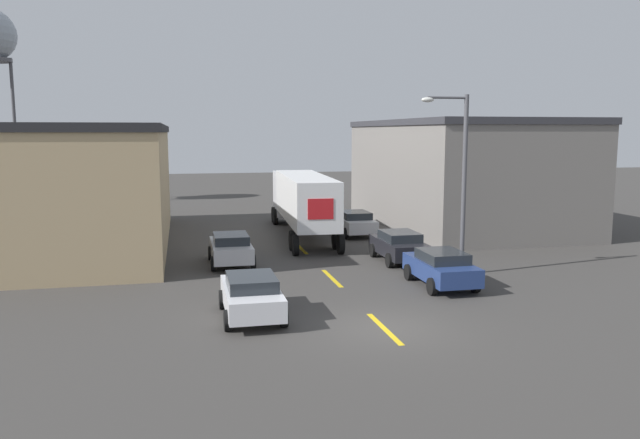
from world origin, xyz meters
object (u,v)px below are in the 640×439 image
parked_car_right_mid (399,245)px  street_lamp (459,173)px  semi_truck (302,198)px  parked_car_right_near (441,267)px  parked_car_left_near (251,295)px  parked_car_right_far (355,222)px  parked_car_left_far (231,248)px

parked_car_right_mid → street_lamp: 5.33m
semi_truck → parked_car_right_near: semi_truck is taller
parked_car_right_near → parked_car_left_near: same height
parked_car_right_far → street_lamp: 12.24m
semi_truck → parked_car_right_near: bearing=-73.9°
parked_car_right_far → parked_car_right_mid: size_ratio=1.00×
parked_car_left_far → street_lamp: (9.76, -4.49, 3.81)m
semi_truck → parked_car_left_far: 9.33m
semi_truck → parked_car_left_near: (-5.00, -16.73, -1.56)m
parked_car_right_near → parked_car_left_far: bearing=142.7°
parked_car_right_mid → semi_truck: bearing=110.1°
parked_car_right_far → semi_truck: bearing=168.2°
parked_car_left_far → parked_car_right_mid: size_ratio=1.00×
parked_car_right_far → parked_car_left_near: bearing=-117.1°
semi_truck → parked_car_left_far: size_ratio=3.40×
parked_car_right_mid → street_lamp: size_ratio=0.52×
parked_car_left_far → parked_car_right_far: bearing=40.6°
parked_car_left_far → parked_car_right_mid: same height
parked_car_right_far → parked_car_right_near: bearing=-90.0°
parked_car_left_near → parked_car_right_mid: 11.42m
parked_car_left_far → parked_car_right_mid: (8.23, -1.09, 0.00)m
parked_car_right_near → parked_car_right_far: (0.00, 13.31, 0.00)m
semi_truck → parked_car_right_mid: bearing=-66.8°
semi_truck → parked_car_left_far: (-5.00, -7.72, -1.56)m
parked_car_right_near → parked_car_left_near: bearing=-161.5°
parked_car_left_near → parked_car_right_far: (8.23, 16.06, 0.00)m
parked_car_left_far → street_lamp: size_ratio=0.52×
parked_car_right_mid → parked_car_left_near: bearing=-136.1°
parked_car_left_far → parked_car_right_mid: bearing=-7.5°
parked_car_right_near → street_lamp: (1.53, 1.78, 3.81)m
parked_car_left_far → semi_truck: bearing=57.1°
semi_truck → parked_car_left_near: 17.53m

